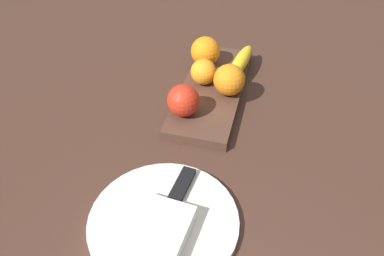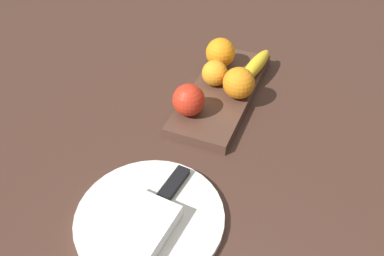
{
  "view_description": "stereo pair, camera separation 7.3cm",
  "coord_description": "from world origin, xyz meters",
  "px_view_note": "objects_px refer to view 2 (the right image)",
  "views": [
    {
      "loc": [
        0.72,
        0.16,
        0.54
      ],
      "look_at": [
        0.19,
        0.02,
        0.05
      ],
      "focal_mm": 35.17,
      "sensor_mm": 36.0,
      "label": 1
    },
    {
      "loc": [
        0.69,
        0.23,
        0.54
      ],
      "look_at": [
        0.19,
        0.02,
        0.05
      ],
      "focal_mm": 35.17,
      "sensor_mm": 36.0,
      "label": 2
    }
  ],
  "objects_px": {
    "apple": "(189,100)",
    "orange_near_banana": "(220,53)",
    "dinner_plate": "(150,217)",
    "knife": "(168,192)",
    "orange_near_apple": "(239,83)",
    "fruit_tray": "(222,93)",
    "banana": "(255,66)",
    "orange_center": "(215,73)",
    "folded_napkin": "(140,225)"
  },
  "relations": [
    {
      "from": "dinner_plate",
      "to": "banana",
      "type": "bearing_deg",
      "value": 173.85
    },
    {
      "from": "fruit_tray",
      "to": "knife",
      "type": "distance_m",
      "value": 0.32
    },
    {
      "from": "orange_near_apple",
      "to": "banana",
      "type": "bearing_deg",
      "value": 175.13
    },
    {
      "from": "fruit_tray",
      "to": "orange_center",
      "type": "height_order",
      "value": "orange_center"
    },
    {
      "from": "folded_napkin",
      "to": "orange_near_banana",
      "type": "bearing_deg",
      "value": -175.54
    },
    {
      "from": "orange_near_banana",
      "to": "folded_napkin",
      "type": "relative_size",
      "value": 0.66
    },
    {
      "from": "fruit_tray",
      "to": "apple",
      "type": "distance_m",
      "value": 0.13
    },
    {
      "from": "orange_near_apple",
      "to": "knife",
      "type": "height_order",
      "value": "orange_near_apple"
    },
    {
      "from": "fruit_tray",
      "to": "dinner_plate",
      "type": "distance_m",
      "value": 0.37
    },
    {
      "from": "fruit_tray",
      "to": "dinner_plate",
      "type": "xyz_separation_m",
      "value": [
        0.37,
        -0.0,
        -0.01
      ]
    },
    {
      "from": "orange_near_apple",
      "to": "orange_center",
      "type": "xyz_separation_m",
      "value": [
        -0.03,
        -0.07,
        -0.01
      ]
    },
    {
      "from": "orange_near_banana",
      "to": "knife",
      "type": "xyz_separation_m",
      "value": [
        0.42,
        0.05,
        -0.04
      ]
    },
    {
      "from": "orange_center",
      "to": "folded_napkin",
      "type": "distance_m",
      "value": 0.42
    },
    {
      "from": "apple",
      "to": "folded_napkin",
      "type": "height_order",
      "value": "apple"
    },
    {
      "from": "orange_center",
      "to": "knife",
      "type": "distance_m",
      "value": 0.34
    },
    {
      "from": "fruit_tray",
      "to": "folded_napkin",
      "type": "height_order",
      "value": "folded_napkin"
    },
    {
      "from": "apple",
      "to": "orange_near_banana",
      "type": "distance_m",
      "value": 0.21
    },
    {
      "from": "fruit_tray",
      "to": "dinner_plate",
      "type": "bearing_deg",
      "value": -0.0
    },
    {
      "from": "orange_near_banana",
      "to": "folded_napkin",
      "type": "xyz_separation_m",
      "value": [
        0.5,
        0.04,
        -0.03
      ]
    },
    {
      "from": "dinner_plate",
      "to": "knife",
      "type": "xyz_separation_m",
      "value": [
        -0.05,
        0.01,
        0.01
      ]
    },
    {
      "from": "banana",
      "to": "fruit_tray",
      "type": "bearing_deg",
      "value": -19.28
    },
    {
      "from": "orange_near_banana",
      "to": "dinner_plate",
      "type": "bearing_deg",
      "value": 4.76
    },
    {
      "from": "orange_center",
      "to": "knife",
      "type": "relative_size",
      "value": 0.33
    },
    {
      "from": "fruit_tray",
      "to": "folded_napkin",
      "type": "xyz_separation_m",
      "value": [
        0.4,
        0.0,
        0.01
      ]
    },
    {
      "from": "orange_center",
      "to": "dinner_plate",
      "type": "bearing_deg",
      "value": 3.63
    },
    {
      "from": "fruit_tray",
      "to": "apple",
      "type": "height_order",
      "value": "apple"
    },
    {
      "from": "banana",
      "to": "orange_near_banana",
      "type": "distance_m",
      "value": 0.09
    },
    {
      "from": "orange_near_banana",
      "to": "orange_center",
      "type": "height_order",
      "value": "orange_near_banana"
    },
    {
      "from": "orange_center",
      "to": "dinner_plate",
      "type": "height_order",
      "value": "orange_center"
    },
    {
      "from": "orange_center",
      "to": "orange_near_banana",
      "type": "bearing_deg",
      "value": -170.03
    },
    {
      "from": "folded_napkin",
      "to": "knife",
      "type": "distance_m",
      "value": 0.08
    },
    {
      "from": "knife",
      "to": "dinner_plate",
      "type": "bearing_deg",
      "value": -4.44
    },
    {
      "from": "orange_near_apple",
      "to": "dinner_plate",
      "type": "relative_size",
      "value": 0.29
    },
    {
      "from": "fruit_tray",
      "to": "folded_napkin",
      "type": "distance_m",
      "value": 0.4
    },
    {
      "from": "orange_near_apple",
      "to": "dinner_plate",
      "type": "height_order",
      "value": "orange_near_apple"
    },
    {
      "from": "banana",
      "to": "dinner_plate",
      "type": "relative_size",
      "value": 0.64
    },
    {
      "from": "knife",
      "to": "apple",
      "type": "bearing_deg",
      "value": -161.29
    },
    {
      "from": "fruit_tray",
      "to": "banana",
      "type": "xyz_separation_m",
      "value": [
        -0.1,
        0.05,
        0.03
      ]
    },
    {
      "from": "orange_near_banana",
      "to": "orange_center",
      "type": "distance_m",
      "value": 0.08
    },
    {
      "from": "banana",
      "to": "dinner_plate",
      "type": "bearing_deg",
      "value": 1.75
    },
    {
      "from": "fruit_tray",
      "to": "orange_center",
      "type": "distance_m",
      "value": 0.05
    },
    {
      "from": "orange_center",
      "to": "folded_napkin",
      "type": "relative_size",
      "value": 0.55
    },
    {
      "from": "orange_center",
      "to": "orange_near_apple",
      "type": "bearing_deg",
      "value": 68.73
    },
    {
      "from": "fruit_tray",
      "to": "knife",
      "type": "height_order",
      "value": "knife"
    },
    {
      "from": "apple",
      "to": "orange_near_banana",
      "type": "xyz_separation_m",
      "value": [
        -0.21,
        -0.0,
        0.0
      ]
    },
    {
      "from": "apple",
      "to": "banana",
      "type": "height_order",
      "value": "apple"
    },
    {
      "from": "dinner_plate",
      "to": "orange_near_banana",
      "type": "bearing_deg",
      "value": -175.24
    },
    {
      "from": "orange_center",
      "to": "dinner_plate",
      "type": "distance_m",
      "value": 0.39
    },
    {
      "from": "orange_center",
      "to": "dinner_plate",
      "type": "xyz_separation_m",
      "value": [
        0.38,
        0.02,
        -0.05
      ]
    },
    {
      "from": "dinner_plate",
      "to": "orange_near_apple",
      "type": "bearing_deg",
      "value": 173.44
    }
  ]
}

